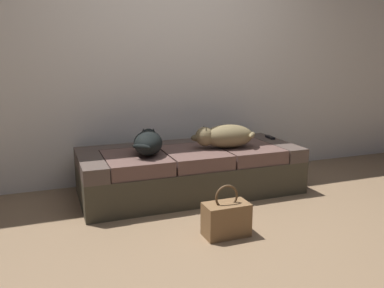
{
  "coord_description": "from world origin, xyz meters",
  "views": [
    {
      "loc": [
        -1.24,
        -2.16,
        1.24
      ],
      "look_at": [
        0.0,
        1.1,
        0.47
      ],
      "focal_mm": 36.81,
      "sensor_mm": 36.0,
      "label": 1
    }
  ],
  "objects_px": {
    "tv_remote": "(270,137)",
    "handbag": "(226,219)",
    "couch": "(190,170)",
    "dog_tan": "(224,136)",
    "dog_dark": "(148,142)"
  },
  "relations": [
    {
      "from": "tv_remote",
      "to": "handbag",
      "type": "relative_size",
      "value": 0.4
    },
    {
      "from": "couch",
      "to": "tv_remote",
      "type": "height_order",
      "value": "tv_remote"
    },
    {
      "from": "dog_tan",
      "to": "handbag",
      "type": "relative_size",
      "value": 1.67
    },
    {
      "from": "dog_tan",
      "to": "tv_remote",
      "type": "relative_size",
      "value": 4.22
    },
    {
      "from": "dog_tan",
      "to": "couch",
      "type": "bearing_deg",
      "value": 163.59
    },
    {
      "from": "dog_dark",
      "to": "tv_remote",
      "type": "distance_m",
      "value": 1.36
    },
    {
      "from": "tv_remote",
      "to": "couch",
      "type": "bearing_deg",
      "value": -166.13
    },
    {
      "from": "dog_tan",
      "to": "tv_remote",
      "type": "distance_m",
      "value": 0.67
    },
    {
      "from": "couch",
      "to": "dog_dark",
      "type": "relative_size",
      "value": 3.48
    },
    {
      "from": "handbag",
      "to": "dog_tan",
      "type": "bearing_deg",
      "value": 65.77
    },
    {
      "from": "couch",
      "to": "handbag",
      "type": "distance_m",
      "value": 0.97
    },
    {
      "from": "dog_tan",
      "to": "tv_remote",
      "type": "xyz_separation_m",
      "value": [
        0.63,
        0.22,
        -0.1
      ]
    },
    {
      "from": "couch",
      "to": "tv_remote",
      "type": "distance_m",
      "value": 0.97
    },
    {
      "from": "handbag",
      "to": "tv_remote",
      "type": "bearing_deg",
      "value": 46.87
    },
    {
      "from": "dog_tan",
      "to": "handbag",
      "type": "bearing_deg",
      "value": -114.23
    }
  ]
}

